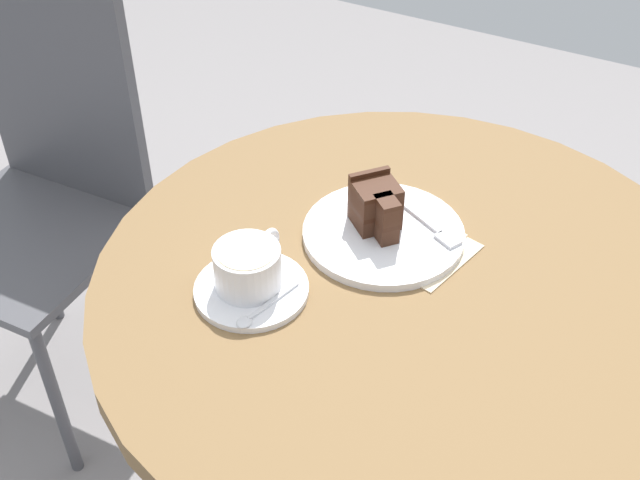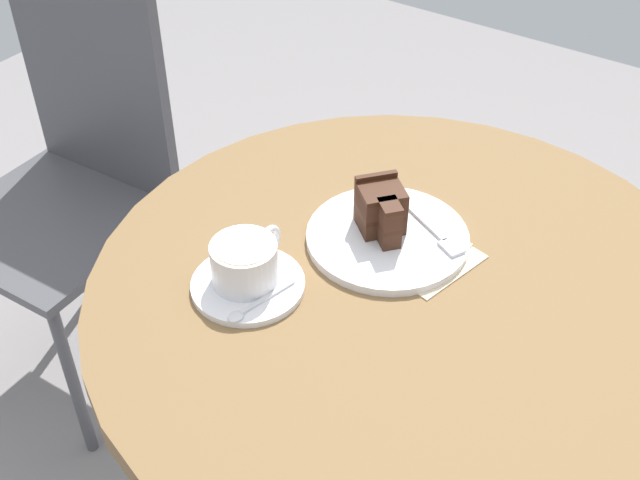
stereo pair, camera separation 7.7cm
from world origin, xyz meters
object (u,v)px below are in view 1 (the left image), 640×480
at_px(cake_plate, 383,233).
at_px(cake_slice, 377,206).
at_px(coffee_cup, 248,266).
at_px(teaspoon, 261,310).
at_px(saucer, 251,289).
at_px(fork, 431,226).
at_px(napkin, 416,246).
at_px(cafe_chair, 44,174).

height_order(cake_plate, cake_slice, cake_slice).
distance_m(coffee_cup, cake_plate, 0.20).
xyz_separation_m(coffee_cup, cake_plate, (0.17, -0.10, -0.03)).
relative_size(teaspoon, cake_plate, 0.46).
xyz_separation_m(teaspoon, cake_plate, (0.21, -0.07, -0.01)).
distance_m(teaspoon, cake_plate, 0.22).
bearing_deg(saucer, fork, -35.52).
relative_size(napkin, cafe_chair, 0.17).
distance_m(coffee_cup, cake_slice, 0.20).
xyz_separation_m(cake_slice, fork, (0.03, -0.07, -0.03)).
relative_size(teaspoon, napkin, 0.67).
xyz_separation_m(fork, cafe_chair, (0.03, 0.80, -0.21)).
distance_m(coffee_cup, cafe_chair, 0.72).
bearing_deg(cafe_chair, fork, -4.89).
bearing_deg(cake_plate, saucer, 151.07).
bearing_deg(cake_plate, coffee_cup, 149.22).
distance_m(cake_plate, napkin, 0.05).
relative_size(teaspoon, fork, 0.80).
xyz_separation_m(cake_plate, cake_slice, (0.01, 0.01, 0.04)).
relative_size(saucer, coffee_cup, 1.26).
bearing_deg(coffee_cup, fork, -36.97).
relative_size(fork, cafe_chair, 0.14).
relative_size(cake_plate, fork, 1.74).
bearing_deg(fork, napkin, -74.67).
distance_m(saucer, fork, 0.26).
bearing_deg(coffee_cup, cake_plate, -30.78).
xyz_separation_m(saucer, teaspoon, (-0.03, -0.03, 0.01)).
bearing_deg(fork, teaspoon, -89.50).
distance_m(cake_plate, cafe_chair, 0.77).
xyz_separation_m(saucer, napkin, (0.18, -0.15, -0.00)).
bearing_deg(cake_slice, fork, -65.71).
bearing_deg(napkin, cake_plate, 92.83).
relative_size(coffee_cup, teaspoon, 1.14).
bearing_deg(teaspoon, cafe_chair, -99.17).
height_order(cake_plate, fork, fork).
xyz_separation_m(cake_slice, cafe_chair, (0.07, 0.73, -0.24)).
height_order(coffee_cup, teaspoon, coffee_cup).
bearing_deg(cake_slice, cafe_chair, 84.84).
distance_m(coffee_cup, teaspoon, 0.06).
relative_size(saucer, cake_plate, 0.66).
xyz_separation_m(saucer, cake_plate, (0.18, -0.10, 0.00)).
height_order(saucer, cake_slice, cake_slice).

